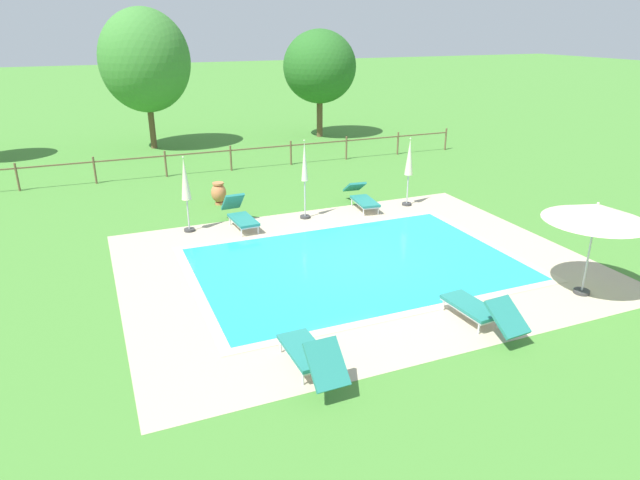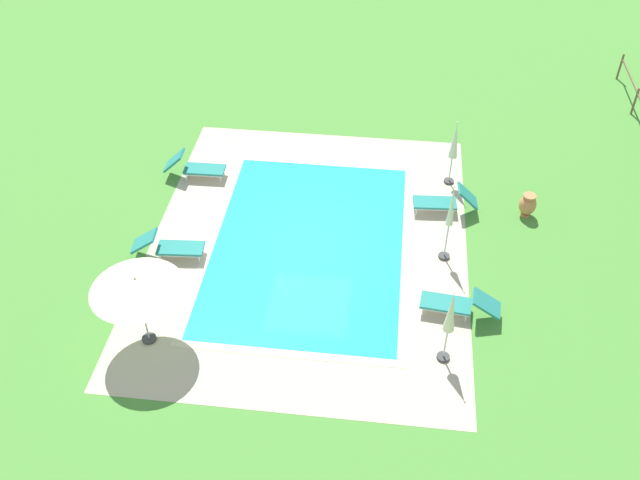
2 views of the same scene
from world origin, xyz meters
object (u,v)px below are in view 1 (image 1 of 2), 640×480
at_px(terracotta_urn_near_fence, 219,193).
at_px(tree_west_mid, 320,67).
at_px(sun_lounger_north_mid, 310,354).
at_px(sun_lounger_north_far, 362,197).
at_px(sun_lounger_north_end, 481,310).
at_px(patio_umbrella_open_foreground, 597,213).
at_px(patio_umbrella_closed_row_centre, 409,162).
at_px(sun_lounger_north_near_steps, 240,215).
at_px(patio_umbrella_closed_row_mid_west, 305,170).
at_px(tree_far_west, 145,61).
at_px(patio_umbrella_closed_row_west, 185,183).

xyz_separation_m(terracotta_urn_near_fence, tree_west_mid, (7.86, 9.97, 3.23)).
bearing_deg(terracotta_urn_near_fence, sun_lounger_north_mid, -94.24).
bearing_deg(tree_west_mid, sun_lounger_north_far, -106.19).
height_order(sun_lounger_north_end, patio_umbrella_open_foreground, patio_umbrella_open_foreground).
distance_m(sun_lounger_north_end, patio_umbrella_closed_row_centre, 8.19).
relative_size(sun_lounger_north_end, terracotta_urn_near_fence, 2.69).
xyz_separation_m(sun_lounger_north_near_steps, patio_umbrella_open_foreground, (6.05, -7.38, 1.56)).
xyz_separation_m(sun_lounger_north_end, patio_umbrella_closed_row_mid_west, (-0.86, 7.68, 1.19)).
height_order(sun_lounger_north_mid, patio_umbrella_closed_row_mid_west, patio_umbrella_closed_row_mid_west).
relative_size(patio_umbrella_open_foreground, patio_umbrella_closed_row_mid_west, 0.90).
bearing_deg(patio_umbrella_open_foreground, patio_umbrella_closed_row_mid_west, 118.13).
distance_m(sun_lounger_north_near_steps, tree_far_west, 13.37).
xyz_separation_m(sun_lounger_north_mid, patio_umbrella_open_foreground, (6.90, 0.52, 1.57)).
height_order(sun_lounger_north_end, terracotta_urn_near_fence, sun_lounger_north_end).
distance_m(sun_lounger_north_near_steps, patio_umbrella_closed_row_centre, 5.89).
bearing_deg(patio_umbrella_closed_row_mid_west, sun_lounger_north_mid, -110.50).
xyz_separation_m(patio_umbrella_closed_row_west, tree_west_mid, (9.29, 12.24, 2.17)).
relative_size(sun_lounger_north_mid, terracotta_urn_near_fence, 2.55).
height_order(sun_lounger_north_far, sun_lounger_north_end, sun_lounger_north_end).
distance_m(tree_far_west, tree_west_mid, 8.75).
relative_size(sun_lounger_north_near_steps, patio_umbrella_closed_row_centre, 0.85).
relative_size(sun_lounger_north_near_steps, sun_lounger_north_far, 0.94).
xyz_separation_m(sun_lounger_north_mid, tree_far_west, (-0.10, 20.70, 3.74)).
relative_size(patio_umbrella_closed_row_west, tree_west_mid, 0.41).
bearing_deg(tree_west_mid, sun_lounger_north_end, -103.46).
distance_m(sun_lounger_north_end, patio_umbrella_open_foreground, 3.48).
xyz_separation_m(patio_umbrella_closed_row_centre, terracotta_urn_near_fence, (-5.86, 2.55, -1.10)).
bearing_deg(terracotta_urn_near_fence, sun_lounger_north_end, -73.33).
relative_size(patio_umbrella_closed_row_mid_west, patio_umbrella_closed_row_centre, 1.09).
bearing_deg(terracotta_urn_near_fence, sun_lounger_north_near_steps, -88.05).
bearing_deg(sun_lounger_north_near_steps, sun_lounger_north_end, -68.94).
height_order(patio_umbrella_closed_row_west, patio_umbrella_closed_row_mid_west, patio_umbrella_closed_row_mid_west).
distance_m(terracotta_urn_near_fence, tree_west_mid, 13.10).
bearing_deg(patio_umbrella_closed_row_centre, sun_lounger_north_near_steps, 179.31).
relative_size(tree_far_west, tree_west_mid, 1.18).
bearing_deg(tree_far_west, patio_umbrella_closed_row_mid_west, -76.58).
bearing_deg(sun_lounger_north_end, sun_lounger_north_far, 80.82).
distance_m(patio_umbrella_open_foreground, patio_umbrella_closed_row_centre, 7.33).
bearing_deg(tree_far_west, patio_umbrella_closed_row_centre, -62.38).
xyz_separation_m(sun_lounger_north_near_steps, patio_umbrella_closed_row_mid_west, (2.10, 0.00, 1.17)).
relative_size(sun_lounger_north_far, patio_umbrella_closed_row_west, 0.92).
relative_size(sun_lounger_north_far, patio_umbrella_closed_row_centre, 0.91).
xyz_separation_m(sun_lounger_north_mid, patio_umbrella_closed_row_west, (-0.66, 8.10, 1.09)).
relative_size(sun_lounger_north_end, tree_far_west, 0.32).
distance_m(patio_umbrella_open_foreground, patio_umbrella_closed_row_west, 10.72).
distance_m(sun_lounger_north_far, patio_umbrella_open_foreground, 8.03).
distance_m(patio_umbrella_closed_row_west, patio_umbrella_closed_row_mid_west, 3.62).
bearing_deg(tree_west_mid, patio_umbrella_closed_row_west, -127.17).
height_order(sun_lounger_north_end, tree_far_west, tree_far_west).
relative_size(patio_umbrella_open_foreground, patio_umbrella_closed_row_west, 0.99).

